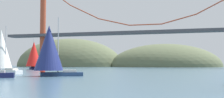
{
  "coord_description": "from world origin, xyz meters",
  "views": [
    {
      "loc": [
        17.1,
        -24.19,
        1.94
      ],
      "look_at": [
        0.0,
        38.52,
        5.46
      ],
      "focal_mm": 43.22,
      "sensor_mm": 36.0,
      "label": 1
    }
  ],
  "objects_px": {
    "channel_buoy": "(43,71)",
    "sailboat_white_mainsail": "(1,50)",
    "sailboat_navy_sail": "(50,49)",
    "sailboat_red_spinnaker": "(34,55)"
  },
  "relations": [
    {
      "from": "sailboat_red_spinnaker",
      "to": "sailboat_navy_sail",
      "type": "bearing_deg",
      "value": -55.75
    },
    {
      "from": "sailboat_white_mainsail",
      "to": "sailboat_navy_sail",
      "type": "distance_m",
      "value": 14.86
    },
    {
      "from": "sailboat_white_mainsail",
      "to": "sailboat_navy_sail",
      "type": "relative_size",
      "value": 0.98
    },
    {
      "from": "sailboat_red_spinnaker",
      "to": "sailboat_navy_sail",
      "type": "relative_size",
      "value": 1.12
    },
    {
      "from": "sailboat_white_mainsail",
      "to": "channel_buoy",
      "type": "relative_size",
      "value": 3.42
    },
    {
      "from": "channel_buoy",
      "to": "sailboat_white_mainsail",
      "type": "bearing_deg",
      "value": -110.4
    },
    {
      "from": "sailboat_navy_sail",
      "to": "sailboat_red_spinnaker",
      "type": "bearing_deg",
      "value": 124.25
    },
    {
      "from": "sailboat_red_spinnaker",
      "to": "sailboat_white_mainsail",
      "type": "height_order",
      "value": "sailboat_red_spinnaker"
    },
    {
      "from": "sailboat_navy_sail",
      "to": "channel_buoy",
      "type": "bearing_deg",
      "value": 122.78
    },
    {
      "from": "sailboat_red_spinnaker",
      "to": "sailboat_white_mainsail",
      "type": "xyz_separation_m",
      "value": [
        13.73,
        -33.83,
        -0.34
      ]
    }
  ]
}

